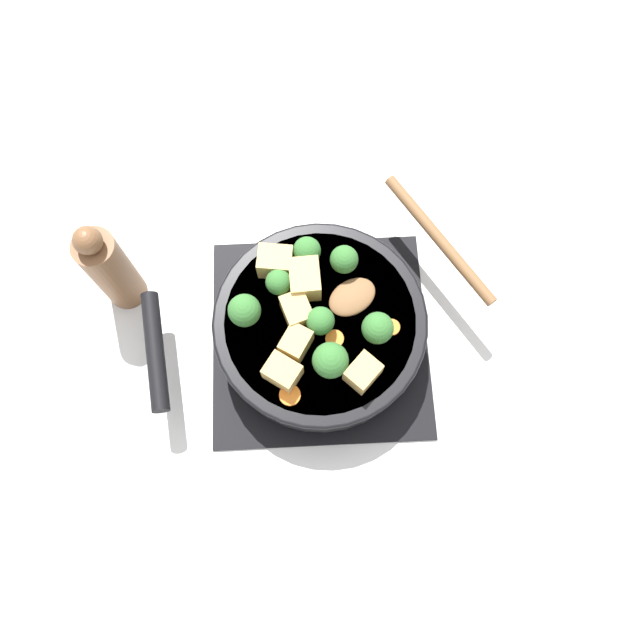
{
  "coord_description": "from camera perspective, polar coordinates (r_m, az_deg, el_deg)",
  "views": [
    {
      "loc": [
        0.26,
        -0.01,
        0.87
      ],
      "look_at": [
        0.0,
        0.0,
        0.08
      ],
      "focal_mm": 35.0,
      "sensor_mm": 36.0,
      "label": 1
    }
  ],
  "objects": [
    {
      "name": "broccoli_floret_east_rim",
      "position": [
        0.81,
        -6.92,
        0.87
      ],
      "size": [
        0.04,
        0.04,
        0.05
      ],
      "color": "#709956",
      "rests_on": "skillet_pan"
    },
    {
      "name": "carrot_slice_orange_thin",
      "position": [
        0.83,
        6.56,
        -0.67
      ],
      "size": [
        0.02,
        0.02,
        0.01
      ],
      "primitive_type": "cylinder",
      "color": "orange",
      "rests_on": "skillet_pan"
    },
    {
      "name": "front_burner_grate",
      "position": [
        0.9,
        -0.0,
        -1.44
      ],
      "size": [
        0.31,
        0.31,
        0.03
      ],
      "color": "black",
      "rests_on": "ground_plane"
    },
    {
      "name": "tofu_cube_front_piece",
      "position": [
        0.79,
        3.94,
        -4.82
      ],
      "size": [
        0.05,
        0.05,
        0.03
      ],
      "primitive_type": "cube",
      "rotation": [
        0.0,
        0.0,
        5.52
      ],
      "color": "tan",
      "rests_on": "skillet_pan"
    },
    {
      "name": "wooden_spoon",
      "position": [
        0.86,
        7.48,
        5.09
      ],
      "size": [
        0.22,
        0.23,
        0.02
      ],
      "color": "brown",
      "rests_on": "skillet_pan"
    },
    {
      "name": "ground_plane",
      "position": [
        0.91,
        -0.0,
        -1.66
      ],
      "size": [
        2.4,
        2.4,
        0.0
      ],
      "primitive_type": "plane",
      "color": "silver"
    },
    {
      "name": "tofu_cube_east_chunk",
      "position": [
        0.84,
        -4.11,
        5.34
      ],
      "size": [
        0.04,
        0.05,
        0.04
      ],
      "primitive_type": "cube",
      "rotation": [
        0.0,
        0.0,
        1.44
      ],
      "color": "tan",
      "rests_on": "skillet_pan"
    },
    {
      "name": "broccoli_floret_north_edge",
      "position": [
        0.83,
        2.22,
        5.54
      ],
      "size": [
        0.04,
        0.04,
        0.05
      ],
      "color": "#709956",
      "rests_on": "skillet_pan"
    },
    {
      "name": "broccoli_floret_south_cluster",
      "position": [
        0.8,
        0.38,
        -0.08
      ],
      "size": [
        0.04,
        0.04,
        0.04
      ],
      "color": "#709956",
      "rests_on": "skillet_pan"
    },
    {
      "name": "tofu_cube_near_handle",
      "position": [
        0.83,
        -1.39,
        3.75
      ],
      "size": [
        0.05,
        0.04,
        0.04
      ],
      "primitive_type": "cube",
      "rotation": [
        0.0,
        0.0,
        0.04
      ],
      "color": "tan",
      "rests_on": "skillet_pan"
    },
    {
      "name": "pepper_mill",
      "position": [
        0.9,
        -18.65,
        4.51
      ],
      "size": [
        0.06,
        0.06,
        0.19
      ],
      "color": "brown",
      "rests_on": "ground_plane"
    },
    {
      "name": "broccoli_floret_mid_floret",
      "position": [
        0.84,
        -1.2,
        6.34
      ],
      "size": [
        0.04,
        0.04,
        0.05
      ],
      "color": "#709956",
      "rests_on": "skillet_pan"
    },
    {
      "name": "tofu_cube_center_large",
      "position": [
        0.82,
        -2.14,
        0.86
      ],
      "size": [
        0.05,
        0.05,
        0.03
      ],
      "primitive_type": "cube",
      "rotation": [
        0.0,
        0.0,
        3.47
      ],
      "color": "tan",
      "rests_on": "skillet_pan"
    },
    {
      "name": "tofu_cube_back_piece",
      "position": [
        0.79,
        -3.45,
        -4.77
      ],
      "size": [
        0.05,
        0.05,
        0.03
      ],
      "primitive_type": "cube",
      "rotation": [
        0.0,
        0.0,
        4.12
      ],
      "color": "tan",
      "rests_on": "skillet_pan"
    },
    {
      "name": "skillet_pan",
      "position": [
        0.85,
        -0.16,
        -0.56
      ],
      "size": [
        0.29,
        0.39,
        0.06
      ],
      "color": "black",
      "rests_on": "front_burner_grate"
    },
    {
      "name": "carrot_slice_edge_slice",
      "position": [
        0.82,
        1.34,
        -1.74
      ],
      "size": [
        0.02,
        0.02,
        0.01
      ],
      "primitive_type": "cylinder",
      "color": "orange",
      "rests_on": "skillet_pan"
    },
    {
      "name": "tofu_cube_west_chunk",
      "position": [
        0.8,
        -2.22,
        -2.08
      ],
      "size": [
        0.05,
        0.05,
        0.03
      ],
      "primitive_type": "cube",
      "rotation": [
        0.0,
        0.0,
        5.74
      ],
      "color": "tan",
      "rests_on": "skillet_pan"
    },
    {
      "name": "carrot_slice_near_center",
      "position": [
        0.8,
        -2.77,
        -6.88
      ],
      "size": [
        0.03,
        0.03,
        0.01
      ],
      "primitive_type": "cylinder",
      "color": "orange",
      "rests_on": "skillet_pan"
    },
    {
      "name": "broccoli_floret_center_top",
      "position": [
        0.8,
        5.29,
        -0.75
      ],
      "size": [
        0.04,
        0.04,
        0.05
      ],
      "color": "#709956",
      "rests_on": "skillet_pan"
    },
    {
      "name": "broccoli_floret_near_spoon",
      "position": [
        0.82,
        -3.81,
        3.47
      ],
      "size": [
        0.03,
        0.03,
        0.04
      ],
      "color": "#709956",
      "rests_on": "skillet_pan"
    },
    {
      "name": "broccoli_floret_west_rim",
      "position": [
        0.78,
        0.96,
        -3.71
      ],
      "size": [
        0.05,
        0.05,
        0.05
      ],
      "color": "#709956",
      "rests_on": "skillet_pan"
    }
  ]
}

